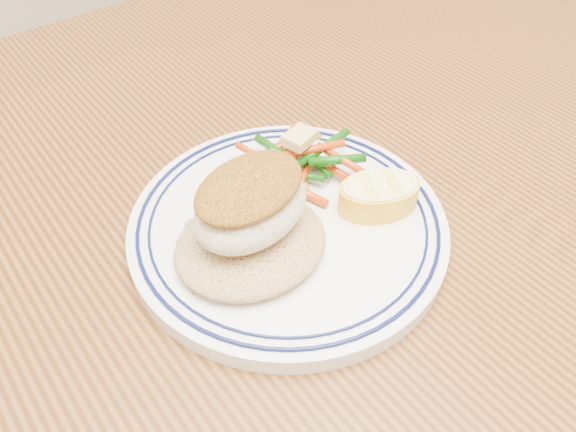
{
  "coord_description": "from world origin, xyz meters",
  "views": [
    {
      "loc": [
        -0.17,
        -0.26,
        1.08
      ],
      "look_at": [
        0.02,
        -0.02,
        0.77
      ],
      "focal_mm": 35.0,
      "sensor_mm": 36.0,
      "label": 1
    }
  ],
  "objects_px": {
    "dining_table": "(265,302)",
    "vegetable_pile": "(299,159)",
    "rice_pilaf": "(251,240)",
    "lemon_wedge": "(379,194)",
    "plate": "(288,225)",
    "fish_fillet": "(251,203)"
  },
  "relations": [
    {
      "from": "rice_pilaf",
      "to": "lemon_wedge",
      "type": "distance_m",
      "value": 0.11
    },
    {
      "from": "plate",
      "to": "dining_table",
      "type": "bearing_deg",
      "value": 134.21
    },
    {
      "from": "rice_pilaf",
      "to": "fish_fillet",
      "type": "xyz_separation_m",
      "value": [
        0.01,
        0.01,
        0.03
      ]
    },
    {
      "from": "dining_table",
      "to": "vegetable_pile",
      "type": "xyz_separation_m",
      "value": [
        0.06,
        0.02,
        0.13
      ]
    },
    {
      "from": "fish_fillet",
      "to": "vegetable_pile",
      "type": "xyz_separation_m",
      "value": [
        0.08,
        0.04,
        -0.03
      ]
    },
    {
      "from": "plate",
      "to": "lemon_wedge",
      "type": "relative_size",
      "value": 3.15
    },
    {
      "from": "rice_pilaf",
      "to": "lemon_wedge",
      "type": "xyz_separation_m",
      "value": [
        0.11,
        -0.02,
        0.0
      ]
    },
    {
      "from": "dining_table",
      "to": "lemon_wedge",
      "type": "xyz_separation_m",
      "value": [
        0.08,
        -0.05,
        0.13
      ]
    },
    {
      "from": "lemon_wedge",
      "to": "fish_fillet",
      "type": "bearing_deg",
      "value": 162.63
    },
    {
      "from": "plate",
      "to": "fish_fillet",
      "type": "xyz_separation_m",
      "value": [
        -0.03,
        -0.0,
        0.05
      ]
    },
    {
      "from": "fish_fillet",
      "to": "rice_pilaf",
      "type": "bearing_deg",
      "value": -132.26
    },
    {
      "from": "rice_pilaf",
      "to": "fish_fillet",
      "type": "height_order",
      "value": "fish_fillet"
    },
    {
      "from": "dining_table",
      "to": "rice_pilaf",
      "type": "relative_size",
      "value": 12.97
    },
    {
      "from": "plate",
      "to": "lemon_wedge",
      "type": "xyz_separation_m",
      "value": [
        0.07,
        -0.03,
        0.02
      ]
    },
    {
      "from": "dining_table",
      "to": "vegetable_pile",
      "type": "distance_m",
      "value": 0.14
    },
    {
      "from": "plate",
      "to": "rice_pilaf",
      "type": "xyz_separation_m",
      "value": [
        -0.04,
        -0.01,
        0.02
      ]
    },
    {
      "from": "vegetable_pile",
      "to": "lemon_wedge",
      "type": "bearing_deg",
      "value": -71.84
    },
    {
      "from": "fish_fillet",
      "to": "plate",
      "type": "bearing_deg",
      "value": 0.49
    },
    {
      "from": "rice_pilaf",
      "to": "lemon_wedge",
      "type": "relative_size",
      "value": 1.47
    },
    {
      "from": "fish_fillet",
      "to": "lemon_wedge",
      "type": "distance_m",
      "value": 0.11
    },
    {
      "from": "rice_pilaf",
      "to": "fish_fillet",
      "type": "relative_size",
      "value": 1.09
    },
    {
      "from": "fish_fillet",
      "to": "lemon_wedge",
      "type": "xyz_separation_m",
      "value": [
        0.1,
        -0.03,
        -0.03
      ]
    }
  ]
}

